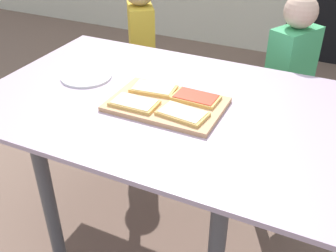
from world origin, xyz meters
TOP-DOWN VIEW (x-y plane):
  - ground_plane at (0.00, 0.00)m, footprint 16.00×16.00m
  - dining_table at (0.00, 0.00)m, footprint 1.45×0.94m
  - cutting_board at (0.02, -0.04)m, footprint 0.43×0.28m
  - pizza_slice_near_left at (-0.08, -0.10)m, footprint 0.18×0.10m
  - pizza_slice_far_right at (0.11, 0.03)m, footprint 0.18×0.11m
  - pizza_slice_far_left at (-0.07, 0.03)m, footprint 0.19×0.12m
  - pizza_slice_near_right at (0.11, -0.10)m, footprint 0.19×0.12m
  - plate_white_left at (-0.40, 0.04)m, footprint 0.22×0.22m
  - child_left at (-0.54, 0.80)m, footprint 0.25×0.28m
  - child_right at (0.36, 0.70)m, footprint 0.23×0.28m

SIDE VIEW (x-z plane):
  - ground_plane at x=0.00m, z-range 0.00..0.00m
  - child_right at x=0.36m, z-range 0.07..1.12m
  - child_left at x=-0.54m, z-range 0.09..1.13m
  - dining_table at x=0.00m, z-range 0.27..1.02m
  - plate_white_left at x=-0.40m, z-range 0.76..0.77m
  - cutting_board at x=0.02m, z-range 0.76..0.78m
  - pizza_slice_near_left at x=-0.08m, z-range 0.77..0.79m
  - pizza_slice_far_right at x=0.11m, z-range 0.77..0.79m
  - pizza_slice_far_left at x=-0.07m, z-range 0.77..0.79m
  - pizza_slice_near_right at x=0.11m, z-range 0.77..0.79m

